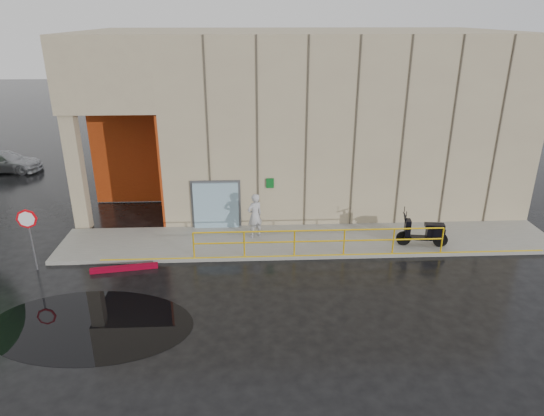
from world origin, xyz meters
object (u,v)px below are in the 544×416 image
(person, at_px, (255,216))
(car_c, at_px, (5,162))
(scooter, at_px, (424,225))
(stop_sign, at_px, (28,226))
(red_curb, at_px, (124,268))

(person, xyz_separation_m, car_c, (-14.63, 10.12, -0.48))
(scooter, distance_m, stop_sign, 14.68)
(stop_sign, distance_m, car_c, 14.00)
(scooter, distance_m, car_c, 24.06)
(red_curb, distance_m, car_c, 15.89)
(person, bearing_deg, car_c, -66.73)
(person, relative_size, scooter, 0.92)
(stop_sign, xyz_separation_m, car_c, (-6.60, 12.29, -1.15))
(red_curb, bearing_deg, scooter, 5.96)
(red_curb, height_order, car_c, car_c)
(scooter, bearing_deg, stop_sign, -167.55)
(person, bearing_deg, stop_sign, -16.91)
(stop_sign, height_order, red_curb, stop_sign)
(person, relative_size, stop_sign, 0.78)
(stop_sign, bearing_deg, red_curb, 13.78)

